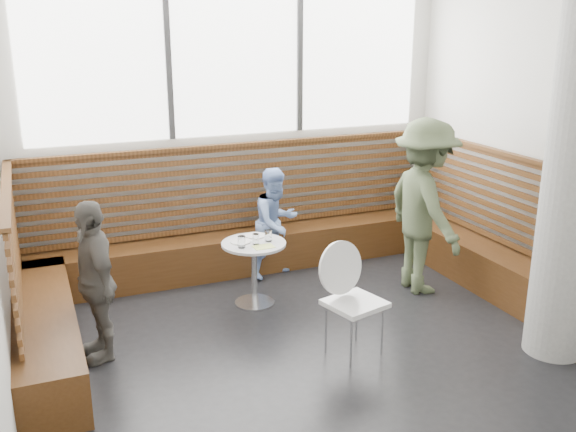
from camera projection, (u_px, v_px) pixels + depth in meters
name	position (u px, v px, depth m)	size (l,w,h in m)	color
room	(336.00, 177.00, 5.03)	(5.00, 5.00, 3.20)	silver
booth	(261.00, 249.00, 6.94)	(5.00, 2.50, 1.44)	#422610
concrete_column	(575.00, 173.00, 5.17)	(0.50, 0.50, 3.20)	gray
cafe_table	(254.00, 260.00, 6.43)	(0.65, 0.65, 0.66)	silver
cafe_chair	(351.00, 290.00, 5.47)	(0.47, 0.46, 0.98)	white
adult_man	(424.00, 207.00, 6.67)	(1.19, 0.68, 1.84)	#4C5A3C
child_back	(276.00, 223.00, 7.14)	(0.60, 0.47, 1.24)	#85A6E6
child_left	(95.00, 281.00, 5.35)	(0.82, 0.34, 1.40)	#5B5752
plate_near	(241.00, 242.00, 6.38)	(0.20, 0.20, 0.01)	white
plate_far	(255.00, 236.00, 6.55)	(0.21, 0.21, 0.01)	white
glass_left	(241.00, 242.00, 6.21)	(0.07, 0.07, 0.12)	white
glass_mid	(256.00, 239.00, 6.31)	(0.07, 0.07, 0.11)	white
glass_right	(268.00, 235.00, 6.40)	(0.07, 0.07, 0.12)	white
menu_card	(264.00, 247.00, 6.25)	(0.20, 0.14, 0.00)	#A5C64C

